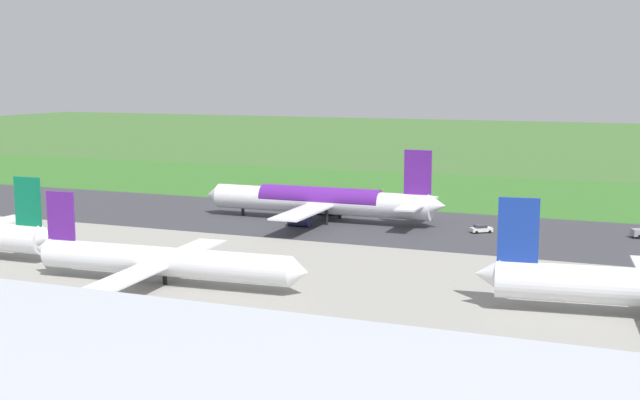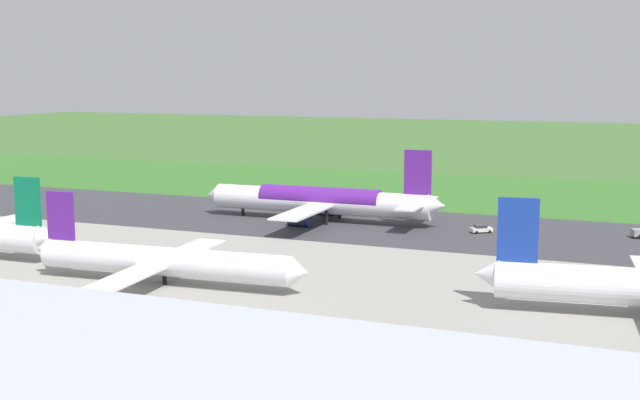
# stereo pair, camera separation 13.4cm
# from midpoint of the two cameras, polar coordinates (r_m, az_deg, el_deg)

# --- Properties ---
(ground_plane) EXTENTS (800.00, 800.00, 0.00)m
(ground_plane) POSITION_cam_midpoint_polar(r_m,az_deg,el_deg) (171.41, 3.97, -1.73)
(ground_plane) COLOR #3D662D
(runway_asphalt) EXTENTS (600.00, 41.78, 0.06)m
(runway_asphalt) POSITION_cam_midpoint_polar(r_m,az_deg,el_deg) (171.41, 3.97, -1.72)
(runway_asphalt) COLOR #38383D
(runway_asphalt) RESTS_ON ground
(apron_concrete) EXTENTS (440.00, 110.00, 0.05)m
(apron_concrete) POSITION_cam_midpoint_polar(r_m,az_deg,el_deg) (121.61, -4.08, -6.04)
(apron_concrete) COLOR gray
(apron_concrete) RESTS_ON ground
(grass_verge_foreground) EXTENTS (600.00, 80.00, 0.04)m
(grass_verge_foreground) POSITION_cam_midpoint_polar(r_m,az_deg,el_deg) (219.73, 8.07, 0.50)
(grass_verge_foreground) COLOR #346B27
(grass_verge_foreground) RESTS_ON ground
(airliner_main) EXTENTS (53.99, 44.05, 15.88)m
(airliner_main) POSITION_cam_midpoint_polar(r_m,az_deg,el_deg) (174.88, 0.09, -0.05)
(airliner_main) COLOR white
(airliner_main) RESTS_ON ground
(airliner_parked_mid) EXTENTS (45.01, 36.83, 13.14)m
(airliner_parked_mid) POSITION_cam_midpoint_polar(r_m,az_deg,el_deg) (124.60, -10.78, -4.13)
(airliner_parked_mid) COLOR white
(airliner_parked_mid) RESTS_ON ground
(service_car_followme) EXTENTS (4.46, 3.92, 1.62)m
(service_car_followme) POSITION_cam_midpoint_polar(r_m,az_deg,el_deg) (165.35, 10.99, -1.95)
(service_car_followme) COLOR silver
(service_car_followme) RESTS_ON ground
(no_stopping_sign) EXTENTS (0.60, 0.10, 2.90)m
(no_stopping_sign) POSITION_cam_midpoint_polar(r_m,az_deg,el_deg) (219.31, 6.04, 0.97)
(no_stopping_sign) COLOR slate
(no_stopping_sign) RESTS_ON ground
(traffic_cone_orange) EXTENTS (0.40, 0.40, 0.55)m
(traffic_cone_orange) POSITION_cam_midpoint_polar(r_m,az_deg,el_deg) (224.65, 4.38, 0.81)
(traffic_cone_orange) COLOR orange
(traffic_cone_orange) RESTS_ON ground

